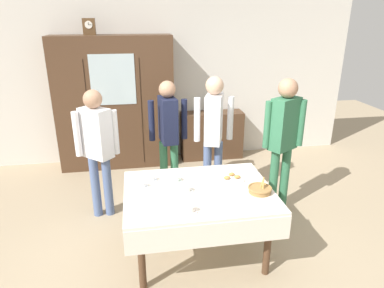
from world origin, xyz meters
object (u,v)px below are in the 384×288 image
Objects in this scene: person_near_right_end at (214,128)px; pastry_plate at (232,178)px; person_behind_table_right at (284,133)px; spoon_mid_left at (182,174)px; person_by_cabinet at (168,128)px; mantel_clock at (89,27)px; tea_cup_mid_right at (191,209)px; tea_cup_far_left at (151,179)px; wall_cabinet at (116,104)px; spoon_mid_right at (244,170)px; spoon_near_left at (173,202)px; tea_cup_front_edge at (142,185)px; person_beside_shelf at (97,142)px; dining_table at (199,201)px; bread_basket at (260,189)px; bookshelf_low at (212,135)px; tea_cup_far_right at (176,179)px; book_stack at (212,111)px; tea_cup_mid_left at (187,189)px.

pastry_plate is at bearing -90.38° from person_near_right_end.
person_behind_table_right reaches higher than pastry_plate.
person_by_cabinet reaches higher than spoon_mid_left.
mantel_clock is 3.46m from tea_cup_mid_right.
person_behind_table_right is (2.39, -1.84, -1.19)m from mantel_clock.
tea_cup_far_left is (-0.31, 0.68, 0.00)m from tea_cup_mid_right.
spoon_mid_right is at bearing -55.55° from wall_cabinet.
spoon_near_left is at bearing -77.30° from wall_cabinet.
pastry_plate is 0.16× the size of person_near_right_end.
person_beside_shelf is at bearing 121.49° from tea_cup_front_edge.
tea_cup_front_edge is at bearing 162.14° from dining_table.
tea_cup_front_edge is at bearing 165.68° from bread_basket.
wall_cabinet is 3.06m from tea_cup_mid_right.
bookshelf_low is 9.11× the size of spoon_mid_left.
tea_cup_far_right is 1.09× the size of spoon_mid_left.
person_near_right_end is at bearing 104.23° from spoon_mid_right.
tea_cup_front_edge is (-1.29, -2.46, -0.07)m from book_stack.
pastry_plate is 2.35× the size of spoon_mid_left.
person_behind_table_right reaches higher than person_beside_shelf.
tea_cup_mid_left is 1.09× the size of spoon_mid_left.
spoon_near_left is (-0.16, -0.18, -0.02)m from tea_cup_mid_left.
tea_cup_far_right is 1.11m from person_near_right_end.
spoon_mid_right is (1.16, 0.23, -0.02)m from tea_cup_front_edge.
bread_basket is (1.06, -0.43, 0.01)m from tea_cup_far_left.
tea_cup_mid_right is 0.08× the size of person_beside_shelf.
bread_basket reaches higher than spoon_near_left.
tea_cup_front_edge is 0.54× the size of bread_basket.
person_beside_shelf is at bearing 131.45° from tea_cup_far_left.
pastry_plate is at bearing 29.30° from spoon_near_left.
person_behind_table_right reaches higher than spoon_mid_left.
spoon_mid_right is (1.49, -2.18, -0.30)m from wall_cabinet.
bread_basket is at bearing -92.75° from book_stack.
book_stack is at bearing 82.29° from pastry_plate.
bread_basket is (1.16, -0.30, 0.01)m from tea_cup_front_edge.
tea_cup_mid_right reaches higher than dining_table.
dining_table is 1.47m from person_behind_table_right.
mantel_clock is at bearing 116.56° from spoon_mid_left.
tea_cup_front_edge is at bearing 129.46° from spoon_near_left.
tea_cup_mid_left is at bearing 49.18° from spoon_near_left.
tea_cup_mid_right is 1.09× the size of spoon_near_left.
mantel_clock is 0.15× the size of person_by_cabinet.
pastry_plate is at bearing -3.63° from tea_cup_far_right.
spoon_mid_left is 1.38m from person_behind_table_right.
bookshelf_low is at bearing 62.31° from tea_cup_front_edge.
tea_cup_mid_right is 1.09× the size of spoon_mid_right.
bread_basket reaches higher than tea_cup_mid_right.
tea_cup_far_right is 1.00× the size of tea_cup_far_left.
book_stack is 2.37m from spoon_mid_left.
bookshelf_low is at bearing 180.00° from book_stack.
tea_cup_far_right reaches higher than spoon_mid_left.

